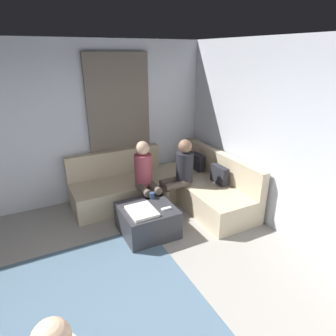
# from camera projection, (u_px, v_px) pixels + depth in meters

# --- Properties ---
(wall_back) EXTENTS (6.00, 0.12, 2.70)m
(wall_back) POSITION_uv_depth(u_px,v_px,m) (329.00, 155.00, 3.46)
(wall_back) COLOR silver
(wall_back) RESTS_ON ground_plane
(wall_left) EXTENTS (0.12, 6.00, 2.70)m
(wall_left) POSITION_uv_depth(u_px,v_px,m) (39.00, 129.00, 4.63)
(wall_left) COLOR silver
(wall_left) RESTS_ON ground_plane
(curtain_panel) EXTENTS (0.06, 1.10, 2.50)m
(curtain_panel) POSITION_uv_depth(u_px,v_px,m) (120.00, 128.00, 5.14)
(curtain_panel) COLOR #726659
(curtain_panel) RESTS_ON ground_plane
(area_rug) EXTENTS (2.60, 2.20, 0.01)m
(area_rug) POSITION_uv_depth(u_px,v_px,m) (98.00, 319.00, 2.92)
(area_rug) COLOR slate
(area_rug) RESTS_ON ground_plane
(sectional_couch) EXTENTS (2.10, 2.55, 0.87)m
(sectional_couch) POSITION_uv_depth(u_px,v_px,m) (169.00, 187.00, 5.12)
(sectional_couch) COLOR #C6B593
(sectional_couch) RESTS_ON ground_plane
(ottoman) EXTENTS (0.76, 0.76, 0.42)m
(ottoman) POSITION_uv_depth(u_px,v_px,m) (147.00, 220.00, 4.26)
(ottoman) COLOR #333338
(ottoman) RESTS_ON ground_plane
(folded_blanket) EXTENTS (0.44, 0.36, 0.04)m
(folded_blanket) POSITION_uv_depth(u_px,v_px,m) (142.00, 211.00, 4.04)
(folded_blanket) COLOR white
(folded_blanket) RESTS_ON ottoman
(coffee_mug) EXTENTS (0.08, 0.08, 0.10)m
(coffee_mug) POSITION_uv_depth(u_px,v_px,m) (152.00, 195.00, 4.42)
(coffee_mug) COLOR #334C72
(coffee_mug) RESTS_ON ottoman
(game_remote) EXTENTS (0.05, 0.15, 0.02)m
(game_remote) POSITION_uv_depth(u_px,v_px,m) (166.00, 209.00, 4.12)
(game_remote) COLOR white
(game_remote) RESTS_ON ottoman
(person_on_couch_back) EXTENTS (0.30, 0.60, 1.20)m
(person_on_couch_back) POSITION_uv_depth(u_px,v_px,m) (179.00, 172.00, 4.78)
(person_on_couch_back) COLOR brown
(person_on_couch_back) RESTS_ON ground_plane
(person_on_couch_side) EXTENTS (0.60, 0.30, 1.20)m
(person_on_couch_side) POSITION_uv_depth(u_px,v_px,m) (146.00, 176.00, 4.65)
(person_on_couch_side) COLOR brown
(person_on_couch_side) RESTS_ON ground_plane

